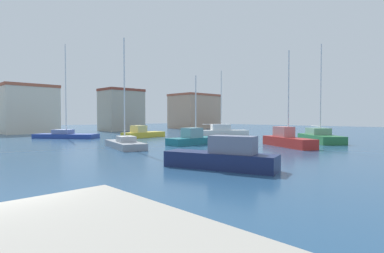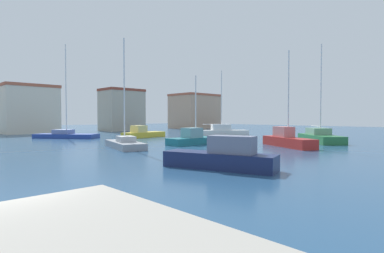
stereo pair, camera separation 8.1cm
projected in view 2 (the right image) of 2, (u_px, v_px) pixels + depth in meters
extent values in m
plane|color=navy|center=(120.00, 143.00, 31.58)|extent=(160.00, 160.00, 0.00)
cube|color=white|center=(221.00, 133.00, 45.55)|extent=(7.77, 6.24, 0.79)
cube|color=silver|center=(221.00, 127.00, 45.51)|extent=(3.20, 2.91, 0.88)
cylinder|color=silver|center=(221.00, 100.00, 45.40)|extent=(0.12, 0.12, 8.92)
cylinder|color=silver|center=(212.00, 124.00, 45.27)|extent=(2.36, 1.66, 0.08)
cube|color=#B22823|center=(288.00, 142.00, 27.85)|extent=(4.38, 6.40, 0.87)
cube|color=#C4716E|center=(284.00, 132.00, 28.52)|extent=(1.94, 2.29, 0.97)
cylinder|color=silver|center=(288.00, 94.00, 27.72)|extent=(0.12, 0.12, 7.97)
cube|color=#19234C|center=(219.00, 161.00, 15.97)|extent=(3.29, 6.23, 0.85)
cube|color=slate|center=(232.00, 145.00, 15.59)|extent=(1.73, 2.58, 0.92)
cube|color=#28703D|center=(320.00, 139.00, 32.56)|extent=(6.57, 6.70, 0.83)
cube|color=gray|center=(318.00, 131.00, 33.08)|extent=(3.08, 3.10, 0.72)
cylinder|color=silver|center=(321.00, 90.00, 32.40)|extent=(0.12, 0.12, 9.74)
cylinder|color=silver|center=(316.00, 126.00, 33.78)|extent=(1.75, 1.81, 0.08)
cube|color=#233D93|center=(67.00, 136.00, 39.38)|extent=(6.95, 7.93, 0.57)
cube|color=#6E7DB1|center=(63.00, 132.00, 39.43)|extent=(2.77, 2.85, 0.56)
cylinder|color=silver|center=(66.00, 89.00, 39.20)|extent=(0.12, 0.12, 11.59)
cube|color=gray|center=(125.00, 145.00, 26.88)|extent=(3.75, 6.76, 0.57)
cube|color=#ADB0B5|center=(126.00, 139.00, 26.50)|extent=(1.80, 2.11, 0.50)
cylinder|color=silver|center=(124.00, 90.00, 26.73)|extent=(0.12, 0.12, 9.15)
cube|color=#1E707A|center=(196.00, 141.00, 30.63)|extent=(6.31, 2.27, 0.69)
cube|color=#6B9CA2|center=(192.00, 133.00, 30.26)|extent=(1.75, 1.63, 0.98)
cylinder|color=silver|center=(196.00, 107.00, 30.52)|extent=(0.12, 0.12, 6.24)
cube|color=gold|center=(144.00, 135.00, 41.09)|extent=(6.41, 2.77, 0.71)
cube|color=#DFCD77|center=(139.00, 129.00, 40.37)|extent=(1.80, 1.82, 0.93)
cube|color=beige|center=(29.00, 111.00, 51.39)|extent=(8.28, 6.47, 7.70)
cube|color=#B25B42|center=(29.00, 86.00, 51.27)|extent=(8.45, 6.60, 0.50)
cube|color=#B2A893|center=(122.00, 111.00, 61.20)|extent=(7.64, 5.80, 7.92)
cube|color=brown|center=(122.00, 90.00, 61.07)|extent=(7.80, 5.92, 0.50)
cube|color=tan|center=(195.00, 112.00, 74.70)|extent=(10.39, 8.34, 7.88)
cube|color=#B25B42|center=(195.00, 95.00, 74.57)|extent=(10.60, 8.50, 0.50)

